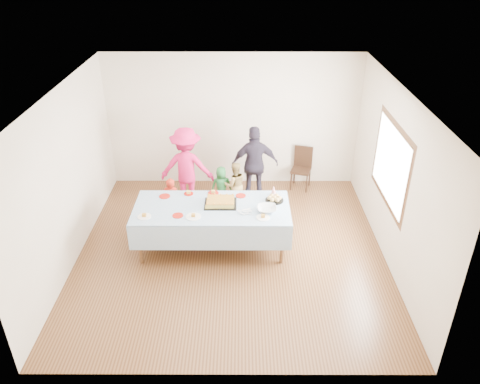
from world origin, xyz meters
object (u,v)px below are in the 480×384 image
at_px(dining_chair, 302,165).
at_px(adult_left, 187,167).
at_px(party_table, 212,210).
at_px(birthday_cake, 220,202).

bearing_deg(dining_chair, adult_left, -144.60).
distance_m(party_table, birthday_cake, 0.19).
height_order(party_table, birthday_cake, birthday_cake).
bearing_deg(adult_left, party_table, 114.23).
relative_size(party_table, adult_left, 1.60).
bearing_deg(birthday_cake, adult_left, 116.86).
xyz_separation_m(party_table, adult_left, (-0.55, 1.45, 0.06)).
relative_size(party_table, birthday_cake, 4.83).
bearing_deg(dining_chair, party_table, -110.66).
height_order(party_table, adult_left, adult_left).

